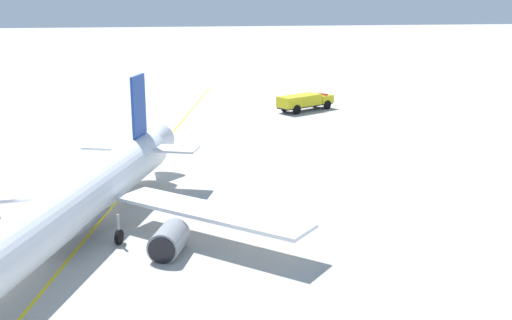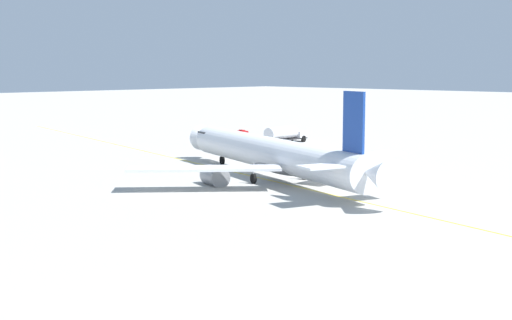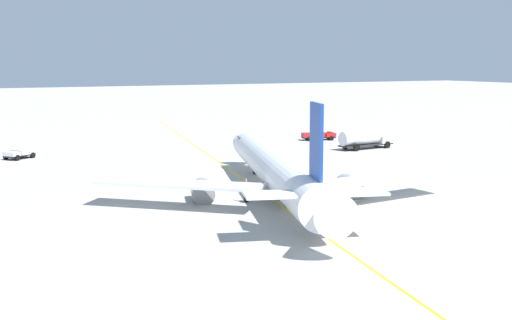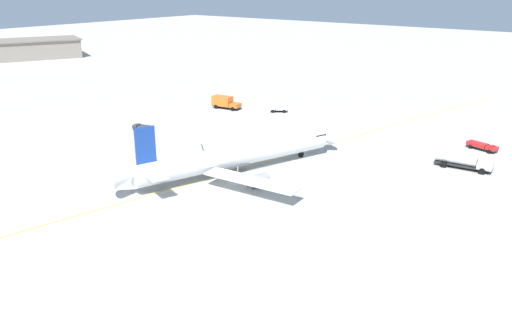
% 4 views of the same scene
% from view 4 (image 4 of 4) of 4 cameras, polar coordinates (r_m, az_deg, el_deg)
% --- Properties ---
extents(ground_plane, '(600.00, 600.00, 0.00)m').
position_cam_4_polar(ground_plane, '(82.67, -2.98, -2.77)').
color(ground_plane, '#ADAAA3').
extents(airliner_main, '(41.47, 33.26, 10.54)m').
position_cam_4_polar(airliner_main, '(87.07, -2.42, 0.32)').
color(airliner_main, white).
rests_on(airliner_main, ground_plane).
extents(baggage_truck_truck, '(2.73, 3.98, 1.22)m').
position_cam_4_polar(baggage_truck_truck, '(115.04, -12.50, 3.54)').
color(baggage_truck_truck, '#232326').
rests_on(baggage_truck_truck, ground_plane).
extents(pushback_tug_truck, '(4.20, 4.63, 1.30)m').
position_cam_4_polar(pushback_tug_truck, '(128.64, 2.55, 5.67)').
color(pushback_tug_truck, '#232326').
rests_on(pushback_tug_truck, ground_plane).
extents(ops_pickup_truck, '(3.30, 6.01, 1.41)m').
position_cam_4_polar(ops_pickup_truck, '(108.23, 23.63, 1.42)').
color(ops_pickup_truck, '#232326').
rests_on(ops_pickup_truck, ground_plane).
extents(fuel_tanker_truck, '(3.52, 9.56, 2.87)m').
position_cam_4_polar(fuel_tanker_truck, '(96.11, 21.72, 0.04)').
color(fuel_tanker_truck, '#232326').
rests_on(fuel_tanker_truck, ground_plane).
extents(catering_truck_truck, '(3.72, 7.74, 3.10)m').
position_cam_4_polar(catering_truck_truck, '(132.02, -3.47, 6.39)').
color(catering_truck_truck, '#232326').
rests_on(catering_truck_truck, ground_plane).
extents(terminal_shed, '(53.93, 37.65, 7.75)m').
position_cam_4_polar(terminal_shed, '(237.93, -24.98, 10.97)').
color(terminal_shed, gray).
rests_on(terminal_shed, ground_plane).
extents(taxiway_centreline, '(164.71, 34.75, 0.01)m').
position_cam_4_polar(taxiway_centreline, '(91.88, 0.24, -0.44)').
color(taxiway_centreline, yellow).
rests_on(taxiway_centreline, ground_plane).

